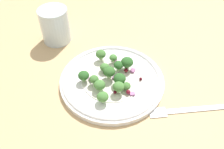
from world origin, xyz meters
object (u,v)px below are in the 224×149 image
Objects in this scene: broccoli_floret_2 at (113,58)px; fork at (187,110)px; plate at (112,80)px; water_glass at (55,25)px; broccoli_floret_0 at (84,76)px; broccoli_floret_1 at (102,54)px.

broccoli_floret_2 is 20.78cm from fork.
plate is 2.55× the size of water_glass.
water_glass is (-2.32, 22.52, 3.91)cm from plate.
plate is 6.84cm from broccoli_floret_0.
broccoli_floret_0 is at bearing 124.65° from fork.
plate is at bearing -130.30° from broccoli_floret_2.
plate is 9.52× the size of broccoli_floret_1.
fork is (7.79, -16.08, -0.61)cm from plate.
water_glass is at bearing 80.39° from broccoli_floret_0.
plate is at bearing 115.83° from fork.
broccoli_floret_1 is (2.01, 6.77, 2.40)cm from plate.
broccoli_floret_1 reaches higher than broccoli_floret_2.
broccoli_floret_0 is at bearing 149.72° from plate.
broccoli_floret_2 is at bearing 4.88° from broccoli_floret_0.
broccoli_floret_1 is 3.08cm from broccoli_floret_2.
broccoli_floret_0 reaches higher than fork.
fork is at bearing -75.83° from broccoli_floret_1.
broccoli_floret_0 is at bearing -155.19° from broccoli_floret_1.
broccoli_floret_2 is 0.12× the size of fork.
plate is 9.52× the size of broccoli_floret_0.
broccoli_floret_1 reaches higher than fork.
plate is 12.47× the size of broccoli_floret_2.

